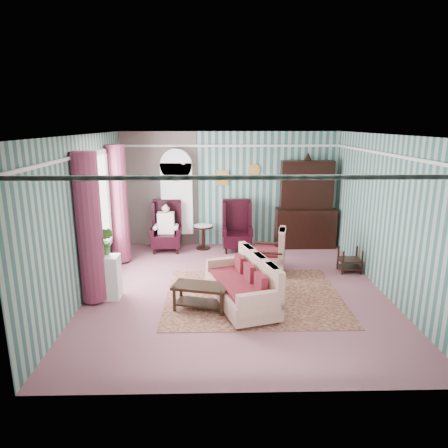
{
  "coord_description": "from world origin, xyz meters",
  "views": [
    {
      "loc": [
        -0.4,
        -7.08,
        3.1
      ],
      "look_at": [
        -0.22,
        0.6,
        1.15
      ],
      "focal_mm": 32.0,
      "sensor_mm": 36.0,
      "label": 1
    }
  ],
  "objects_px": {
    "wingback_left": "(166,226)",
    "nest_table": "(350,260)",
    "floral_armchair": "(267,249)",
    "seated_woman": "(166,228)",
    "plant_stand": "(104,277)",
    "round_side_table": "(203,237)",
    "bookcase": "(177,204)",
    "coffee_table": "(201,297)",
    "wingback_right": "(237,226)",
    "sofa": "(241,277)",
    "dresser_hutch": "(306,202)"
  },
  "relations": [
    {
      "from": "wingback_left",
      "to": "nest_table",
      "type": "bearing_deg",
      "value": -20.85
    },
    {
      "from": "nest_table",
      "to": "floral_armchair",
      "type": "height_order",
      "value": "floral_armchair"
    },
    {
      "from": "seated_woman",
      "to": "plant_stand",
      "type": "xyz_separation_m",
      "value": [
        -0.8,
        -2.75,
        -0.19
      ]
    },
    {
      "from": "nest_table",
      "to": "round_side_table",
      "type": "bearing_deg",
      "value": 151.8
    },
    {
      "from": "bookcase",
      "to": "coffee_table",
      "type": "relative_size",
      "value": 2.42
    },
    {
      "from": "bookcase",
      "to": "nest_table",
      "type": "distance_m",
      "value": 4.37
    },
    {
      "from": "wingback_left",
      "to": "floral_armchair",
      "type": "bearing_deg",
      "value": -33.98
    },
    {
      "from": "seated_woman",
      "to": "floral_armchair",
      "type": "relative_size",
      "value": 1.1
    },
    {
      "from": "seated_woman",
      "to": "coffee_table",
      "type": "bearing_deg",
      "value": -73.74
    },
    {
      "from": "wingback_left",
      "to": "nest_table",
      "type": "distance_m",
      "value": 4.37
    },
    {
      "from": "seated_woman",
      "to": "round_side_table",
      "type": "height_order",
      "value": "seated_woman"
    },
    {
      "from": "bookcase",
      "to": "floral_armchair",
      "type": "relative_size",
      "value": 2.09
    },
    {
      "from": "seated_woman",
      "to": "coffee_table",
      "type": "xyz_separation_m",
      "value": [
        0.95,
        -3.25,
        -0.37
      ]
    },
    {
      "from": "round_side_table",
      "to": "plant_stand",
      "type": "xyz_separation_m",
      "value": [
        -1.7,
        -2.9,
        0.1
      ]
    },
    {
      "from": "seated_woman",
      "to": "floral_armchair",
      "type": "bearing_deg",
      "value": -33.98
    },
    {
      "from": "wingback_right",
      "to": "round_side_table",
      "type": "bearing_deg",
      "value": 169.99
    },
    {
      "from": "round_side_table",
      "to": "coffee_table",
      "type": "distance_m",
      "value": 3.4
    },
    {
      "from": "wingback_right",
      "to": "sofa",
      "type": "relative_size",
      "value": 0.69
    },
    {
      "from": "plant_stand",
      "to": "coffee_table",
      "type": "distance_m",
      "value": 1.83
    },
    {
      "from": "sofa",
      "to": "plant_stand",
      "type": "bearing_deg",
      "value": 64.53
    },
    {
      "from": "plant_stand",
      "to": "seated_woman",
      "type": "bearing_deg",
      "value": 73.78
    },
    {
      "from": "bookcase",
      "to": "wingback_left",
      "type": "relative_size",
      "value": 1.79
    },
    {
      "from": "bookcase",
      "to": "dresser_hutch",
      "type": "xyz_separation_m",
      "value": [
        3.25,
        -0.12,
        0.06
      ]
    },
    {
      "from": "wingback_left",
      "to": "sofa",
      "type": "relative_size",
      "value": 0.69
    },
    {
      "from": "nest_table",
      "to": "floral_armchair",
      "type": "bearing_deg",
      "value": -180.0
    },
    {
      "from": "dresser_hutch",
      "to": "seated_woman",
      "type": "xyz_separation_m",
      "value": [
        -3.5,
        -0.27,
        -0.59
      ]
    },
    {
      "from": "wingback_left",
      "to": "round_side_table",
      "type": "distance_m",
      "value": 0.97
    },
    {
      "from": "wingback_right",
      "to": "round_side_table",
      "type": "relative_size",
      "value": 2.08
    },
    {
      "from": "coffee_table",
      "to": "seated_woman",
      "type": "bearing_deg",
      "value": 106.26
    },
    {
      "from": "plant_stand",
      "to": "floral_armchair",
      "type": "height_order",
      "value": "floral_armchair"
    },
    {
      "from": "nest_table",
      "to": "sofa",
      "type": "xyz_separation_m",
      "value": [
        -2.43,
        -1.59,
        0.27
      ]
    },
    {
      "from": "plant_stand",
      "to": "floral_armchair",
      "type": "relative_size",
      "value": 0.75
    },
    {
      "from": "wingback_left",
      "to": "nest_table",
      "type": "relative_size",
      "value": 2.31
    },
    {
      "from": "wingback_right",
      "to": "coffee_table",
      "type": "height_order",
      "value": "wingback_right"
    },
    {
      "from": "bookcase",
      "to": "seated_woman",
      "type": "relative_size",
      "value": 1.9
    },
    {
      "from": "seated_woman",
      "to": "wingback_right",
      "type": "bearing_deg",
      "value": 0.0
    },
    {
      "from": "floral_armchair",
      "to": "coffee_table",
      "type": "bearing_deg",
      "value": 153.02
    },
    {
      "from": "sofa",
      "to": "wingback_left",
      "type": "bearing_deg",
      "value": 11.16
    },
    {
      "from": "dresser_hutch",
      "to": "sofa",
      "type": "bearing_deg",
      "value": -118.64
    },
    {
      "from": "dresser_hutch",
      "to": "plant_stand",
      "type": "distance_m",
      "value": 5.31
    },
    {
      "from": "round_side_table",
      "to": "floral_armchair",
      "type": "relative_size",
      "value": 0.56
    },
    {
      "from": "round_side_table",
      "to": "coffee_table",
      "type": "relative_size",
      "value": 0.65
    },
    {
      "from": "wingback_right",
      "to": "round_side_table",
      "type": "distance_m",
      "value": 0.92
    },
    {
      "from": "sofa",
      "to": "dresser_hutch",
      "type": "bearing_deg",
      "value": -45.04
    },
    {
      "from": "dresser_hutch",
      "to": "coffee_table",
      "type": "distance_m",
      "value": 4.45
    },
    {
      "from": "bookcase",
      "to": "sofa",
      "type": "bearing_deg",
      "value": -68.52
    },
    {
      "from": "wingback_left",
      "to": "sofa",
      "type": "bearing_deg",
      "value": -62.43
    },
    {
      "from": "wingback_left",
      "to": "coffee_table",
      "type": "relative_size",
      "value": 1.35
    },
    {
      "from": "sofa",
      "to": "seated_woman",
      "type": "bearing_deg",
      "value": 11.16
    },
    {
      "from": "dresser_hutch",
      "to": "floral_armchair",
      "type": "xyz_separation_m",
      "value": [
        -1.2,
        -1.82,
        -0.65
      ]
    }
  ]
}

